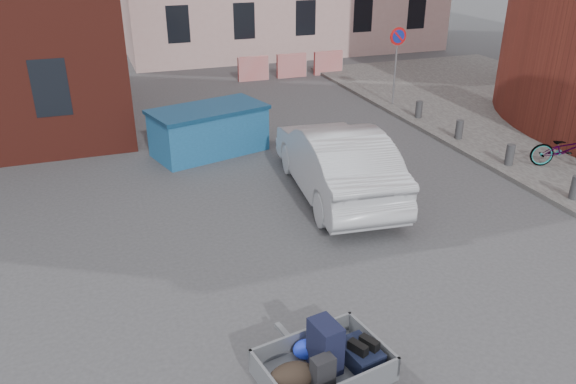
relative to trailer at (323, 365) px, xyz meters
name	(u,v)px	position (x,y,z in m)	size (l,w,h in m)	color
ground	(360,281)	(1.74, 2.37, -0.61)	(120.00, 120.00, 0.00)	#38383A
no_parking_sign	(397,50)	(7.74, 11.85, 1.41)	(0.60, 0.09, 2.65)	gray
bollards	(510,155)	(7.74, 5.77, -0.21)	(0.22, 9.02, 0.55)	#3A3A3D
barriers	(292,66)	(5.94, 17.37, -0.11)	(4.70, 0.18, 1.00)	red
trailer	(323,365)	(0.00, 0.00, 0.00)	(1.77, 1.92, 1.20)	black
dumpster	(209,130)	(0.65, 9.61, 0.05)	(3.43, 2.37, 1.31)	#1F6096
silver_car	(336,160)	(2.84, 5.93, 0.23)	(1.77, 5.08, 1.67)	#B5B6BD
bicycle	(566,149)	(9.01, 5.22, -0.02)	(0.62, 1.77, 0.93)	black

